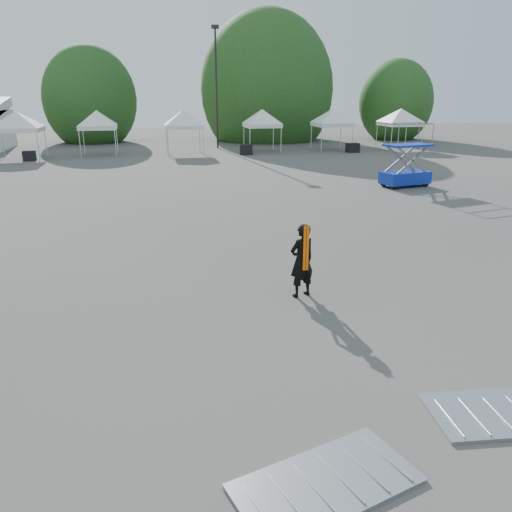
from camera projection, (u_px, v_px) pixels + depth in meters
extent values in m
plane|color=#474442|center=(275.00, 278.00, 13.00)|extent=(120.00, 120.00, 0.00)
cylinder|color=black|center=(216.00, 90.00, 41.82)|extent=(0.16, 0.16, 9.50)
cube|color=black|center=(215.00, 27.00, 40.29)|extent=(0.60, 0.25, 0.30)
cylinder|color=#382314|center=(93.00, 130.00, 48.18)|extent=(0.36, 0.36, 2.27)
ellipsoid|color=#244818|center=(90.00, 100.00, 47.30)|extent=(4.16, 4.16, 4.78)
cylinder|color=#382314|center=(267.00, 125.00, 50.57)|extent=(0.36, 0.36, 2.80)
ellipsoid|color=#244818|center=(267.00, 90.00, 49.49)|extent=(5.12, 5.12, 5.89)
cylinder|color=#382314|center=(393.00, 128.00, 51.42)|extent=(0.36, 0.36, 2.10)
ellipsoid|color=#244818|center=(396.00, 102.00, 50.61)|extent=(3.84, 3.84, 4.42)
cylinder|color=silver|center=(38.00, 146.00, 34.88)|extent=(0.06, 0.06, 2.00)
cylinder|color=silver|center=(3.00, 143.00, 37.06)|extent=(0.06, 0.06, 2.00)
cylinder|color=silver|center=(46.00, 142.00, 37.66)|extent=(0.06, 0.06, 2.00)
cube|color=white|center=(18.00, 129.00, 35.63)|extent=(3.19, 3.19, 0.30)
pyramid|color=white|center=(15.00, 111.00, 35.24)|extent=(4.51, 4.51, 1.10)
cylinder|color=silver|center=(80.00, 144.00, 36.69)|extent=(0.06, 0.06, 2.00)
cylinder|color=silver|center=(116.00, 143.00, 37.19)|extent=(0.06, 0.06, 2.00)
cylinder|color=silver|center=(84.00, 141.00, 39.04)|extent=(0.06, 0.06, 2.00)
cylinder|color=silver|center=(117.00, 140.00, 39.54)|extent=(0.06, 0.06, 2.00)
cube|color=white|center=(98.00, 127.00, 37.78)|extent=(2.73, 2.73, 0.30)
pyramid|color=white|center=(96.00, 110.00, 37.39)|extent=(3.86, 3.86, 1.10)
cylinder|color=silver|center=(168.00, 143.00, 37.24)|extent=(0.06, 0.06, 2.00)
cylinder|color=silver|center=(203.00, 142.00, 37.76)|extent=(0.06, 0.06, 2.00)
cylinder|color=silver|center=(167.00, 140.00, 39.69)|extent=(0.06, 0.06, 2.00)
cylinder|color=silver|center=(200.00, 139.00, 40.22)|extent=(0.06, 0.06, 2.00)
cube|color=white|center=(184.00, 127.00, 38.39)|extent=(2.84, 2.84, 0.30)
pyramid|color=white|center=(183.00, 110.00, 38.00)|extent=(4.02, 4.02, 1.10)
cylinder|color=silver|center=(250.00, 141.00, 38.93)|extent=(0.06, 0.06, 2.00)
cylinder|color=silver|center=(281.00, 140.00, 39.43)|extent=(0.06, 0.06, 2.00)
cylinder|color=silver|center=(244.00, 138.00, 41.26)|extent=(0.06, 0.06, 2.00)
cylinder|color=silver|center=(273.00, 138.00, 41.77)|extent=(0.06, 0.06, 2.00)
cube|color=white|center=(262.00, 125.00, 40.01)|extent=(2.71, 2.71, 0.30)
pyramid|color=white|center=(262.00, 109.00, 39.62)|extent=(3.84, 3.84, 1.10)
cylinder|color=silver|center=(322.00, 140.00, 39.94)|extent=(0.06, 0.06, 2.00)
cylinder|color=silver|center=(353.00, 139.00, 40.47)|extent=(0.06, 0.06, 2.00)
cylinder|color=silver|center=(311.00, 137.00, 42.40)|extent=(0.06, 0.06, 2.00)
cylinder|color=silver|center=(341.00, 136.00, 42.93)|extent=(0.06, 0.06, 2.00)
cube|color=white|center=(332.00, 124.00, 41.10)|extent=(2.86, 2.86, 0.30)
pyramid|color=white|center=(333.00, 109.00, 40.70)|extent=(4.04, 4.04, 1.10)
cylinder|color=silver|center=(391.00, 139.00, 40.62)|extent=(0.06, 0.06, 2.00)
cylinder|color=silver|center=(422.00, 138.00, 41.17)|extent=(0.06, 0.06, 2.00)
cylinder|color=silver|center=(377.00, 136.00, 43.17)|extent=(0.06, 0.06, 2.00)
cylinder|color=silver|center=(406.00, 135.00, 43.73)|extent=(0.06, 0.06, 2.00)
cube|color=white|center=(400.00, 124.00, 41.83)|extent=(2.96, 2.96, 0.30)
pyramid|color=white|center=(401.00, 108.00, 41.44)|extent=(4.18, 4.18, 1.10)
imported|color=black|center=(302.00, 261.00, 11.62)|extent=(0.75, 0.62, 1.77)
cube|color=#FF6305|center=(305.00, 248.00, 11.34)|extent=(0.14, 0.02, 1.06)
cube|color=#0C2DA5|center=(405.00, 178.00, 25.55)|extent=(2.63, 1.69, 0.61)
cube|color=#0C2DA5|center=(408.00, 145.00, 25.04)|extent=(2.52, 1.61, 0.10)
cylinder|color=black|center=(397.00, 186.00, 24.84)|extent=(0.39, 0.22, 0.37)
cylinder|color=black|center=(425.00, 183.00, 25.54)|extent=(0.39, 0.22, 0.37)
cylinder|color=black|center=(384.00, 182.00, 25.73)|extent=(0.39, 0.22, 0.37)
cylinder|color=black|center=(412.00, 180.00, 26.43)|extent=(0.39, 0.22, 0.37)
cube|color=#ACAFB4|center=(326.00, 483.00, 6.16)|extent=(2.52, 1.75, 0.05)
cube|color=#ACAFB4|center=(508.00, 413.00, 7.52)|extent=(2.47, 1.43, 0.05)
cube|color=black|center=(29.00, 156.00, 35.17)|extent=(0.95, 0.78, 0.68)
cube|color=black|center=(246.00, 150.00, 38.59)|extent=(1.10, 0.93, 0.76)
cube|color=black|center=(353.00, 148.00, 40.07)|extent=(1.02, 0.83, 0.73)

